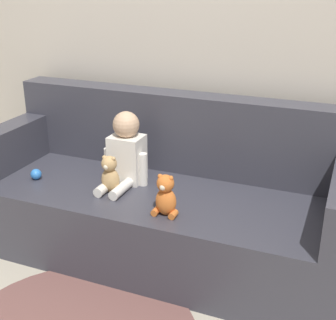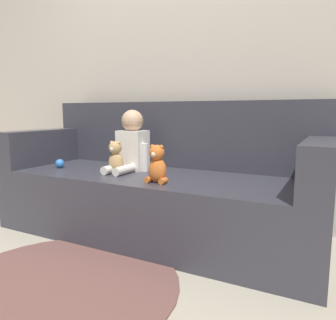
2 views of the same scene
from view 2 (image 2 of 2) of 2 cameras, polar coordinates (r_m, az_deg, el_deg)
ground_plane at (r=2.33m, az=-1.93°, el=-12.62°), size 12.00×12.00×0.00m
wall_back at (r=2.67m, az=3.57°, el=18.38°), size 8.00×0.05×2.60m
couch at (r=2.29m, az=-1.23°, el=-4.65°), size 2.16×0.84×0.91m
person_baby at (r=2.32m, az=-6.40°, el=2.66°), size 0.27×0.35×0.42m
teddy_bear_brown at (r=2.21m, az=-9.09°, el=0.31°), size 0.13×0.10×0.22m
plush_toy_side at (r=1.89m, az=-1.91°, el=-0.87°), size 0.13×0.10×0.22m
toy_ball at (r=2.53m, az=-18.32°, el=-0.58°), size 0.06×0.06×0.06m
floor_rug at (r=1.78m, az=-18.37°, el=-19.98°), size 1.17×1.17×0.01m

